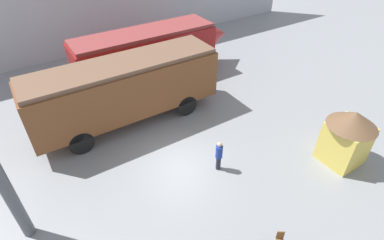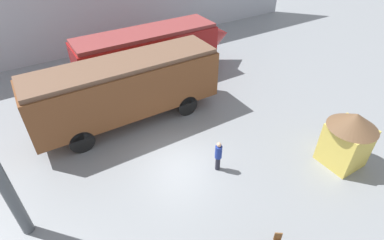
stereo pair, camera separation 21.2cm
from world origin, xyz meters
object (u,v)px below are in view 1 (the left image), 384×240
(streamlined_locomotive, at_px, (155,49))
(cafe_chair_0, at_px, (280,239))
(visitor_person, at_px, (219,155))
(passenger_coach_wooden, at_px, (125,87))
(ticket_kiosk, at_px, (348,135))

(streamlined_locomotive, relative_size, cafe_chair_0, 13.77)
(cafe_chair_0, xyz_separation_m, visitor_person, (0.53, 4.61, 0.42))
(streamlined_locomotive, bearing_deg, passenger_coach_wooden, -134.12)
(visitor_person, height_order, ticket_kiosk, ticket_kiosk)
(cafe_chair_0, bearing_deg, visitor_person, -151.47)
(cafe_chair_0, height_order, visitor_person, visitor_person)
(ticket_kiosk, bearing_deg, visitor_person, 153.14)
(cafe_chair_0, bearing_deg, passenger_coach_wooden, -136.58)
(passenger_coach_wooden, height_order, cafe_chair_0, passenger_coach_wooden)
(streamlined_locomotive, relative_size, passenger_coach_wooden, 1.12)
(visitor_person, bearing_deg, passenger_coach_wooden, 109.03)
(passenger_coach_wooden, xyz_separation_m, cafe_chair_0, (1.56, -10.67, -1.83))
(ticket_kiosk, bearing_deg, passenger_coach_wooden, 130.84)
(passenger_coach_wooden, distance_m, visitor_person, 6.57)
(cafe_chair_0, xyz_separation_m, ticket_kiosk, (6.13, 1.77, 1.16))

